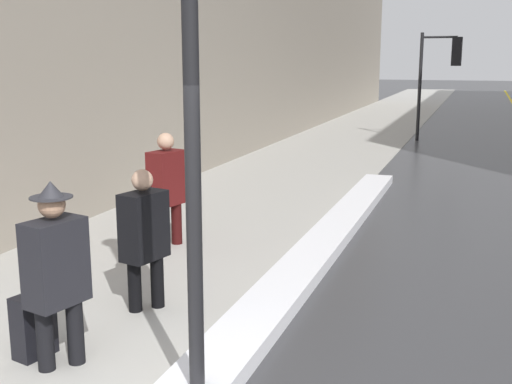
# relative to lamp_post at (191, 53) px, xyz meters

# --- Properties ---
(sidewalk_slab) EXTENTS (4.00, 80.00, 0.01)m
(sidewalk_slab) POSITION_rel_lamp_post_xyz_m (-2.23, 14.19, -2.72)
(sidewalk_slab) COLOR #B2AFA8
(sidewalk_slab) RESTS_ON ground
(snow_bank_curb) EXTENTS (0.58, 11.31, 0.17)m
(snow_bank_curb) POSITION_rel_lamp_post_xyz_m (-0.05, 4.15, -2.64)
(snow_bank_curb) COLOR white
(snow_bank_curb) RESTS_ON ground
(lamp_post) EXTENTS (0.28, 0.28, 4.50)m
(lamp_post) POSITION_rel_lamp_post_xyz_m (0.00, 0.00, 0.00)
(lamp_post) COLOR black
(lamp_post) RESTS_ON ground
(traffic_light_near) EXTENTS (1.31, 0.33, 3.49)m
(traffic_light_near) POSITION_rel_lamp_post_xyz_m (0.72, 17.59, -0.21)
(traffic_light_near) COLOR black
(traffic_light_near) RESTS_ON ground
(pedestrian_nearside) EXTENTS (0.42, 0.57, 1.68)m
(pedestrian_nearside) POSITION_rel_lamp_post_xyz_m (-1.40, 0.19, -1.80)
(pedestrian_nearside) COLOR black
(pedestrian_nearside) RESTS_ON ground
(pedestrian_in_glasses) EXTENTS (0.40, 0.56, 1.55)m
(pedestrian_in_glasses) POSITION_rel_lamp_post_xyz_m (-1.34, 1.62, -1.86)
(pedestrian_in_glasses) COLOR black
(pedestrian_in_glasses) RESTS_ON ground
(pedestrian_trailing) EXTENTS (0.43, 0.59, 1.65)m
(pedestrian_trailing) POSITION_rel_lamp_post_xyz_m (-2.22, 3.89, -1.80)
(pedestrian_trailing) COLOR #340C0C
(pedestrian_trailing) RESTS_ON ground
(rolling_suitcase) EXTENTS (0.30, 0.40, 0.95)m
(rolling_suitcase) POSITION_rel_lamp_post_xyz_m (-1.75, 0.28, -2.42)
(rolling_suitcase) COLOR black
(rolling_suitcase) RESTS_ON ground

